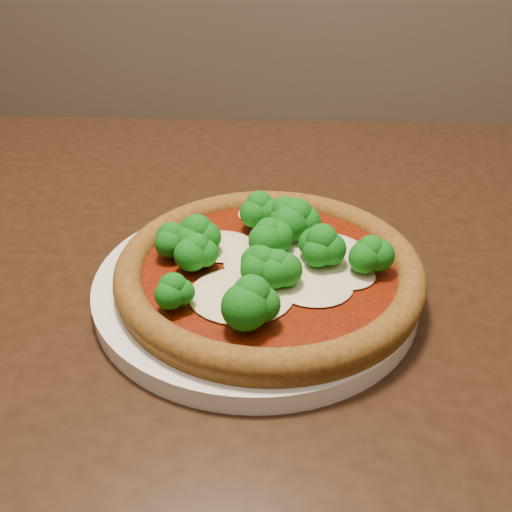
# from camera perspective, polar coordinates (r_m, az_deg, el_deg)

# --- Properties ---
(dining_table) EXTENTS (1.12, 0.94, 0.75)m
(dining_table) POSITION_cam_1_polar(r_m,az_deg,el_deg) (0.62, -6.09, -9.39)
(dining_table) COLOR black
(dining_table) RESTS_ON floor
(plate) EXTENTS (0.29, 0.29, 0.02)m
(plate) POSITION_cam_1_polar(r_m,az_deg,el_deg) (0.52, 0.00, -2.90)
(plate) COLOR white
(plate) RESTS_ON dining_table
(pizza) EXTENTS (0.27, 0.27, 0.06)m
(pizza) POSITION_cam_1_polar(r_m,az_deg,el_deg) (0.50, 1.27, -0.66)
(pizza) COLOR brown
(pizza) RESTS_ON plate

